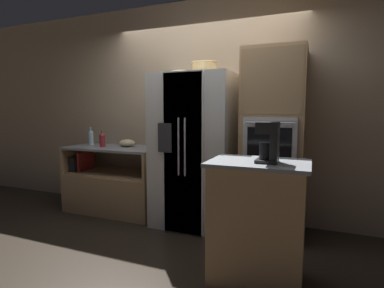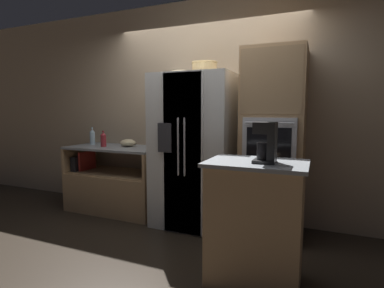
{
  "view_description": "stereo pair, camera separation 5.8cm",
  "coord_description": "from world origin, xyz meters",
  "px_view_note": "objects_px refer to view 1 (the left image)",
  "views": [
    {
      "loc": [
        1.31,
        -3.3,
        1.4
      ],
      "look_at": [
        -0.0,
        -0.06,
        1.0
      ],
      "focal_mm": 28.0,
      "sensor_mm": 36.0,
      "label": 1
    },
    {
      "loc": [
        1.37,
        -3.28,
        1.4
      ],
      "look_at": [
        -0.0,
        -0.06,
        1.0
      ],
      "focal_mm": 28.0,
      "sensor_mm": 36.0,
      "label": 2
    }
  ],
  "objects_px": {
    "bottle_tall": "(91,137)",
    "wicker_basket": "(204,68)",
    "fruit_bowl": "(181,73)",
    "refrigerator": "(195,151)",
    "mixing_bowl": "(127,143)",
    "wall_oven": "(273,144)",
    "bottle_short": "(102,139)",
    "coffee_maker": "(270,141)"
  },
  "relations": [
    {
      "from": "bottle_tall",
      "to": "wicker_basket",
      "type": "bearing_deg",
      "value": -1.21
    },
    {
      "from": "fruit_bowl",
      "to": "wicker_basket",
      "type": "bearing_deg",
      "value": 13.24
    },
    {
      "from": "refrigerator",
      "to": "mixing_bowl",
      "type": "bearing_deg",
      "value": 173.16
    },
    {
      "from": "refrigerator",
      "to": "wall_oven",
      "type": "xyz_separation_m",
      "value": [
        0.91,
        0.06,
        0.12
      ]
    },
    {
      "from": "refrigerator",
      "to": "bottle_short",
      "type": "xyz_separation_m",
      "value": [
        -1.34,
        -0.03,
        0.09
      ]
    },
    {
      "from": "refrigerator",
      "to": "bottle_tall",
      "type": "height_order",
      "value": "refrigerator"
    },
    {
      "from": "wall_oven",
      "to": "bottle_tall",
      "type": "xyz_separation_m",
      "value": [
        -2.58,
        0.06,
        -0.02
      ]
    },
    {
      "from": "wall_oven",
      "to": "wicker_basket",
      "type": "xyz_separation_m",
      "value": [
        -0.82,
        0.02,
        0.87
      ]
    },
    {
      "from": "fruit_bowl",
      "to": "bottle_short",
      "type": "height_order",
      "value": "fruit_bowl"
    },
    {
      "from": "wall_oven",
      "to": "fruit_bowl",
      "type": "height_order",
      "value": "wall_oven"
    },
    {
      "from": "fruit_bowl",
      "to": "wall_oven",
      "type": "bearing_deg",
      "value": 2.08
    },
    {
      "from": "refrigerator",
      "to": "mixing_bowl",
      "type": "xyz_separation_m",
      "value": [
        -1.05,
        0.13,
        0.04
      ]
    },
    {
      "from": "mixing_bowl",
      "to": "coffee_maker",
      "type": "bearing_deg",
      "value": -28.93
    },
    {
      "from": "bottle_tall",
      "to": "mixing_bowl",
      "type": "bearing_deg",
      "value": 0.85
    },
    {
      "from": "coffee_maker",
      "to": "refrigerator",
      "type": "bearing_deg",
      "value": 134.94
    },
    {
      "from": "wicker_basket",
      "to": "fruit_bowl",
      "type": "distance_m",
      "value": 0.29
    },
    {
      "from": "bottle_tall",
      "to": "bottle_short",
      "type": "relative_size",
      "value": 1.14
    },
    {
      "from": "wall_oven",
      "to": "wicker_basket",
      "type": "distance_m",
      "value": 1.2
    },
    {
      "from": "wicker_basket",
      "to": "coffee_maker",
      "type": "bearing_deg",
      "value": -49.89
    },
    {
      "from": "mixing_bowl",
      "to": "coffee_maker",
      "type": "distance_m",
      "value": 2.37
    },
    {
      "from": "wall_oven",
      "to": "fruit_bowl",
      "type": "distance_m",
      "value": 1.37
    },
    {
      "from": "bottle_tall",
      "to": "coffee_maker",
      "type": "bearing_deg",
      "value": -22.95
    },
    {
      "from": "fruit_bowl",
      "to": "coffee_maker",
      "type": "relative_size",
      "value": 0.91
    },
    {
      "from": "refrigerator",
      "to": "bottle_tall",
      "type": "distance_m",
      "value": 1.67
    },
    {
      "from": "fruit_bowl",
      "to": "mixing_bowl",
      "type": "xyz_separation_m",
      "value": [
        -0.87,
        0.11,
        -0.9
      ]
    },
    {
      "from": "mixing_bowl",
      "to": "fruit_bowl",
      "type": "bearing_deg",
      "value": -7.23
    },
    {
      "from": "fruit_bowl",
      "to": "bottle_short",
      "type": "xyz_separation_m",
      "value": [
        -1.16,
        -0.05,
        -0.85
      ]
    },
    {
      "from": "wicker_basket",
      "to": "coffee_maker",
      "type": "height_order",
      "value": "wicker_basket"
    },
    {
      "from": "wall_oven",
      "to": "bottle_short",
      "type": "height_order",
      "value": "wall_oven"
    },
    {
      "from": "fruit_bowl",
      "to": "bottle_tall",
      "type": "distance_m",
      "value": 1.7
    },
    {
      "from": "bottle_short",
      "to": "mixing_bowl",
      "type": "relative_size",
      "value": 1.02
    },
    {
      "from": "refrigerator",
      "to": "wall_oven",
      "type": "distance_m",
      "value": 0.92
    },
    {
      "from": "refrigerator",
      "to": "wicker_basket",
      "type": "height_order",
      "value": "wicker_basket"
    },
    {
      "from": "bottle_tall",
      "to": "mixing_bowl",
      "type": "height_order",
      "value": "bottle_tall"
    },
    {
      "from": "bottle_short",
      "to": "bottle_tall",
      "type": "bearing_deg",
      "value": 154.62
    },
    {
      "from": "mixing_bowl",
      "to": "wicker_basket",
      "type": "bearing_deg",
      "value": -2.31
    },
    {
      "from": "coffee_maker",
      "to": "mixing_bowl",
      "type": "bearing_deg",
      "value": 151.07
    },
    {
      "from": "bottle_short",
      "to": "coffee_maker",
      "type": "distance_m",
      "value": 2.56
    },
    {
      "from": "refrigerator",
      "to": "coffee_maker",
      "type": "xyz_separation_m",
      "value": [
        1.01,
        -1.02,
        0.26
      ]
    },
    {
      "from": "refrigerator",
      "to": "fruit_bowl",
      "type": "height_order",
      "value": "fruit_bowl"
    },
    {
      "from": "wicker_basket",
      "to": "fruit_bowl",
      "type": "height_order",
      "value": "wicker_basket"
    },
    {
      "from": "wall_oven",
      "to": "mixing_bowl",
      "type": "bearing_deg",
      "value": 177.94
    }
  ]
}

